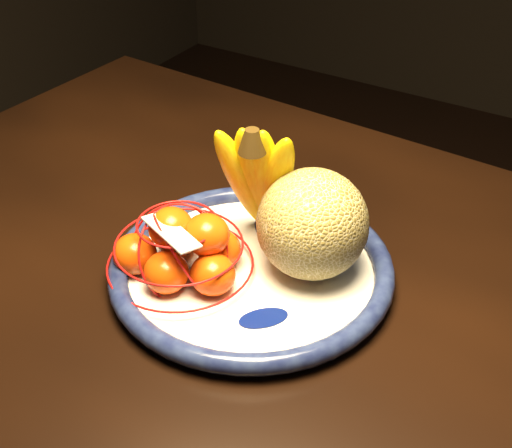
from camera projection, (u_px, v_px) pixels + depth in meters
The scene contains 5 objects.
fruit_bowl at pixel (251, 269), 0.81m from camera, with size 0.32×0.32×0.03m.
cantaloupe at pixel (312, 224), 0.77m from camera, with size 0.12×0.12×0.12m, color olive.
banana_bunch at pixel (259, 175), 0.80m from camera, with size 0.11×0.11×0.18m.
mandarin_bag at pixel (183, 250), 0.79m from camera, with size 0.17×0.17×0.10m.
price_tag at pixel (171, 232), 0.75m from camera, with size 0.07×0.03×0.00m, color white.
Camera 1 is at (0.01, -0.48, 1.31)m, focal length 50.00 mm.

